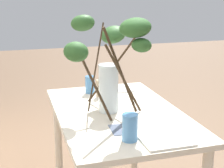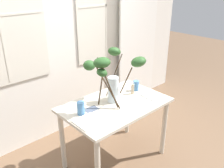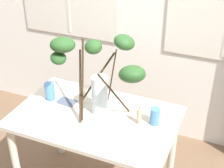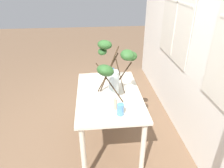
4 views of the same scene
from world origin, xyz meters
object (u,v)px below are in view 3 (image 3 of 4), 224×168
at_px(dining_table, 95,129).
at_px(drinking_glass_blue_left, 50,91).
at_px(drinking_glass_blue_right, 155,116).
at_px(plate_square_left, 34,108).
at_px(pillar_candle, 139,116).
at_px(vase_with_branches, 99,69).
at_px(plate_square_right, 149,143).

relative_size(dining_table, drinking_glass_blue_left, 8.55).
bearing_deg(drinking_glass_blue_right, dining_table, -169.41).
height_order(plate_square_left, pillar_candle, pillar_candle).
distance_m(drinking_glass_blue_left, plate_square_left, 0.18).
height_order(dining_table, plate_square_left, plate_square_left).
xyz_separation_m(drinking_glass_blue_right, pillar_candle, (-0.10, -0.04, -0.00)).
bearing_deg(vase_with_branches, dining_table, -104.46).
distance_m(drinking_glass_blue_left, drinking_glass_blue_right, 0.83).
xyz_separation_m(dining_table, plate_square_right, (0.45, -0.14, 0.12)).
bearing_deg(pillar_candle, vase_with_branches, 177.32).
bearing_deg(plate_square_left, dining_table, 11.94).
distance_m(drinking_glass_blue_right, pillar_candle, 0.11).
bearing_deg(dining_table, vase_with_branches, 75.54).
xyz_separation_m(dining_table, drinking_glass_blue_right, (0.42, 0.08, 0.18)).
height_order(vase_with_branches, plate_square_left, vase_with_branches).
xyz_separation_m(plate_square_left, pillar_candle, (0.77, 0.14, 0.05)).
bearing_deg(drinking_glass_blue_left, dining_table, -9.75).
distance_m(drinking_glass_blue_left, plate_square_right, 0.89).
height_order(vase_with_branches, plate_square_right, vase_with_branches).
height_order(vase_with_branches, drinking_glass_blue_left, vase_with_branches).
bearing_deg(plate_square_left, plate_square_right, -2.77).
height_order(drinking_glass_blue_right, pillar_candle, pillar_candle).
relative_size(plate_square_left, plate_square_right, 1.17).
bearing_deg(dining_table, pillar_candle, 7.26).
xyz_separation_m(dining_table, plate_square_left, (-0.45, -0.09, 0.12)).
relative_size(vase_with_branches, drinking_glass_blue_right, 5.85).
bearing_deg(drinking_glass_blue_left, vase_with_branches, -2.17).
height_order(drinking_glass_blue_right, plate_square_left, drinking_glass_blue_right).
height_order(dining_table, plate_square_right, plate_square_right).
bearing_deg(dining_table, plate_square_right, -17.13).
bearing_deg(pillar_candle, plate_square_left, -169.98).
bearing_deg(vase_with_branches, plate_square_right, -23.94).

